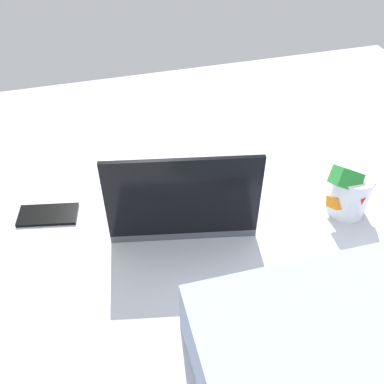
# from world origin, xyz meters

# --- Properties ---
(bed_mattress) EXTENTS (1.80, 1.40, 0.18)m
(bed_mattress) POSITION_xyz_m (0.00, 0.00, 0.09)
(bed_mattress) COLOR #B7BCC6
(bed_mattress) RESTS_ON ground
(laptop) EXTENTS (0.37, 0.29, 0.23)m
(laptop) POSITION_xyz_m (0.06, 0.01, 0.22)
(laptop) COLOR #4C4C51
(laptop) RESTS_ON bed_mattress
(snack_cup) EXTENTS (0.11, 0.10, 0.15)m
(snack_cup) POSITION_xyz_m (-0.32, 0.10, 0.24)
(snack_cup) COLOR silver
(snack_cup) RESTS_ON bed_mattress
(cell_phone) EXTENTS (0.15, 0.09, 0.01)m
(cell_phone) POSITION_xyz_m (0.38, -0.07, 0.18)
(cell_phone) COLOR black
(cell_phone) RESTS_ON bed_mattress
(pillow) EXTENTS (0.52, 0.36, 0.13)m
(pillow) POSITION_xyz_m (-0.12, 0.48, 0.24)
(pillow) COLOR #8C9EB7
(pillow) RESTS_ON bed_mattress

